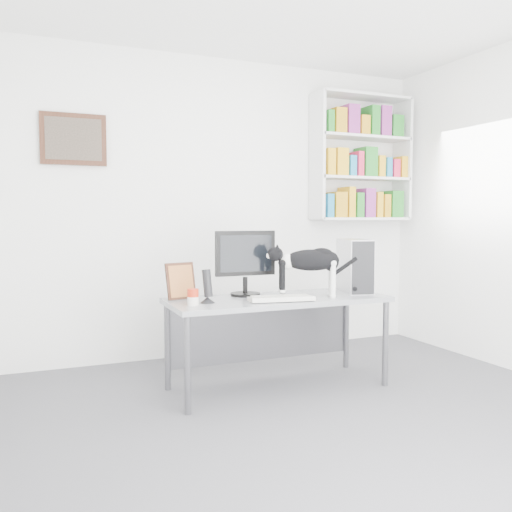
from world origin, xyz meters
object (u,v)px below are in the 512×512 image
at_px(soup_can, 193,297).
at_px(speaker, 207,285).
at_px(keyboard, 281,298).
at_px(pc_tower, 355,265).
at_px(monitor, 245,263).
at_px(leaning_print, 181,280).
at_px(cat, 309,272).
at_px(desk, 278,343).
at_px(bookshelf, 361,158).

bearing_deg(soup_can, speaker, 26.32).
height_order(keyboard, pc_tower, pc_tower).
relative_size(monitor, pc_tower, 1.20).
bearing_deg(speaker, keyboard, -37.57).
xyz_separation_m(pc_tower, leaning_print, (-1.38, 0.14, -0.07)).
relative_size(leaning_print, cat, 0.45).
xyz_separation_m(monitor, soup_can, (-0.49, -0.28, -0.19)).
bearing_deg(speaker, pc_tower, -20.19).
height_order(monitor, leaning_print, monitor).
xyz_separation_m(pc_tower, speaker, (-1.25, -0.10, -0.09)).
distance_m(keyboard, soup_can, 0.63).
bearing_deg(monitor, speaker, -147.58).
relative_size(pc_tower, cat, 0.69).
bearing_deg(keyboard, cat, 25.47).
bearing_deg(monitor, desk, -43.22).
bearing_deg(keyboard, soup_can, -175.73).
distance_m(pc_tower, soup_can, 1.39).
bearing_deg(soup_can, keyboard, -5.21).
xyz_separation_m(leaning_print, soup_can, (0.00, -0.30, -0.08)).
bearing_deg(cat, bookshelf, 63.22).
relative_size(desk, cat, 2.70).
bearing_deg(desk, speaker, -175.93).
height_order(pc_tower, cat, pc_tower).
relative_size(leaning_print, soup_can, 2.47).
distance_m(bookshelf, speaker, 2.44).
distance_m(keyboard, speaker, 0.53).
xyz_separation_m(speaker, cat, (0.77, -0.04, 0.06)).
bearing_deg(pc_tower, desk, -159.77).
relative_size(bookshelf, speaker, 5.12).
distance_m(desk, cat, 0.57).
relative_size(speaker, soup_can, 2.19).
distance_m(desk, leaning_print, 0.85).
height_order(speaker, cat, cat).
bearing_deg(cat, leaning_print, -176.89).
relative_size(bookshelf, monitor, 2.49).
relative_size(bookshelf, soup_can, 11.19).
bearing_deg(monitor, soup_can, -148.73).
bearing_deg(leaning_print, cat, -29.57).
height_order(speaker, soup_can, speaker).
height_order(bookshelf, monitor, bookshelf).
height_order(bookshelf, cat, bookshelf).
bearing_deg(soup_can, desk, 8.38).
bearing_deg(speaker, monitor, 6.54).
distance_m(speaker, leaning_print, 0.27).
bearing_deg(cat, speaker, -162.68).
bearing_deg(leaning_print, monitor, -13.96).
xyz_separation_m(bookshelf, soup_can, (-2.06, -1.10, -1.12)).
xyz_separation_m(keyboard, speaker, (-0.51, 0.12, 0.10)).
xyz_separation_m(desk, monitor, (-0.19, 0.18, 0.59)).
height_order(keyboard, speaker, speaker).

